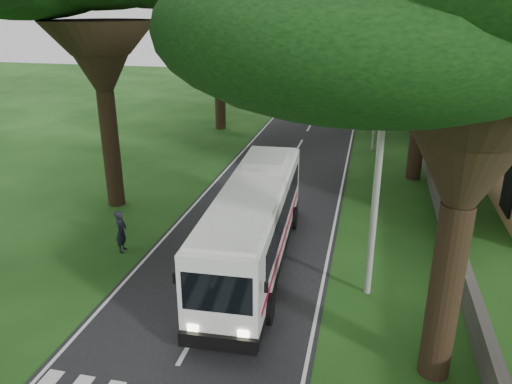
% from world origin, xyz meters
% --- Properties ---
extents(ground, '(140.00, 140.00, 0.00)m').
position_xyz_m(ground, '(0.00, 0.00, 0.00)').
color(ground, '#173F12').
rests_on(ground, ground).
extents(road, '(8.00, 120.00, 0.04)m').
position_xyz_m(road, '(0.00, 25.00, 0.01)').
color(road, black).
rests_on(road, ground).
extents(property_wall, '(0.35, 50.00, 1.20)m').
position_xyz_m(property_wall, '(9.00, 24.00, 0.60)').
color(property_wall, '#383533').
rests_on(property_wall, ground).
extents(pole_near, '(1.60, 0.24, 8.00)m').
position_xyz_m(pole_near, '(5.50, 6.00, 4.18)').
color(pole_near, gray).
rests_on(pole_near, ground).
extents(pole_mid, '(1.60, 0.24, 8.00)m').
position_xyz_m(pole_mid, '(5.50, 26.00, 4.18)').
color(pole_mid, gray).
rests_on(pole_mid, ground).
extents(pole_far, '(1.60, 0.24, 8.00)m').
position_xyz_m(pole_far, '(5.50, 46.00, 4.18)').
color(pole_far, gray).
rests_on(pole_far, ground).
extents(tree_r_midb, '(14.47, 14.47, 13.62)m').
position_xyz_m(tree_r_midb, '(7.50, 38.00, 10.45)').
color(tree_r_midb, black).
rests_on(tree_r_midb, ground).
extents(coach_bus, '(3.23, 12.05, 3.52)m').
position_xyz_m(coach_bus, '(0.80, 7.27, 1.90)').
color(coach_bus, white).
rests_on(coach_bus, ground).
extents(distant_car_a, '(1.55, 3.78, 1.28)m').
position_xyz_m(distant_car_a, '(-1.44, 39.92, 0.67)').
color(distant_car_a, silver).
rests_on(distant_car_a, road).
extents(distant_car_b, '(2.38, 4.78, 1.51)m').
position_xyz_m(distant_car_b, '(-3.00, 46.86, 0.78)').
color(distant_car_b, navy).
rests_on(distant_car_b, road).
extents(distant_car_c, '(2.10, 4.68, 1.33)m').
position_xyz_m(distant_car_c, '(1.60, 63.83, 0.70)').
color(distant_car_c, maroon).
rests_on(distant_car_c, road).
extents(pedestrian, '(0.53, 0.74, 1.92)m').
position_xyz_m(pedestrian, '(-5.10, 7.02, 0.96)').
color(pedestrian, black).
rests_on(pedestrian, ground).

